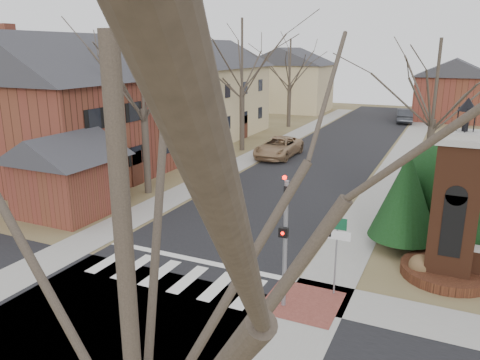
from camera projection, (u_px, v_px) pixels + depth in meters
The scene contains 27 objects.
ground at pixel (162, 286), 16.36m from camera, with size 120.00×120.00×0.00m, color brown.
main_street at pixel (325, 158), 35.57m from camera, with size 8.00×70.00×0.01m, color black.
cross_street at pixel (104, 331), 13.74m from camera, with size 120.00×8.00×0.01m, color black.
crosswalk_zone at pixel (174, 276), 17.06m from camera, with size 8.00×2.20×0.02m, color silver.
stop_bar at pixel (195, 260), 18.37m from camera, with size 8.00×0.35×0.02m, color silver.
sidewalk_right_main at pixel (397, 165), 33.47m from camera, with size 2.00×60.00×0.02m, color gray.
sidewalk_left at pixel (262, 152), 37.68m from camera, with size 2.00×60.00×0.02m, color gray.
curb_apron at pixel (302, 302), 15.29m from camera, with size 2.40×2.40×0.02m, color brown.
traffic_signal_pole at pixel (285, 231), 14.42m from camera, with size 0.28×0.41×4.50m.
sign_post at pixel (336, 241), 15.30m from camera, with size 0.90×0.07×2.75m.
brick_gate_monument at pixel (453, 221), 16.49m from camera, with size 3.20×3.20×6.47m.
house_brick_left at pixel (74, 105), 29.10m from camera, with size 9.80×11.80×9.42m.
house_stucco_left at pixel (202, 86), 44.17m from camera, with size 9.80×12.80×9.28m.
garage_left at pixel (67, 170), 23.13m from camera, with size 4.80×4.80×4.29m.
house_distant_left at pixel (289, 78), 62.00m from camera, with size 10.80×8.80×8.53m.
house_distant_right at pixel (453, 88), 54.05m from camera, with size 8.80×8.80×7.30m.
evergreen_near at pixel (406, 195), 18.94m from camera, with size 2.80×2.80×4.10m.
evergreen_mass at pixel (456, 182), 20.36m from camera, with size 4.80×4.80×4.80m, color black.
bare_tree_0 at pixel (141, 55), 24.98m from camera, with size 8.05×8.05×11.15m.
bare_tree_1 at pixel (242, 49), 36.24m from camera, with size 8.40×8.40×11.64m.
bare_tree_2 at pixel (290, 59), 48.07m from camera, with size 7.35×7.35×10.19m.
bare_tree_3 at pixel (438, 74), 25.49m from camera, with size 7.00×7.00×9.70m.
bare_tree_4 at pixel (123, 233), 4.35m from camera, with size 6.65×6.65×9.21m.
pickup_truck at pixel (279, 147), 35.76m from camera, with size 2.51×5.44×1.51m, color #9B7854.
distant_car at pixel (405, 116), 52.47m from camera, with size 1.65×4.74×1.56m, color #2D3034.
dry_shrub_left at pixel (420, 266), 16.97m from camera, with size 0.83×0.83×0.83m, color brown.
dry_shrub_right at pixel (455, 274), 16.52m from camera, with size 0.68×0.68×0.68m, color brown.
Camera 1 is at (8.70, -12.22, 8.00)m, focal length 35.00 mm.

